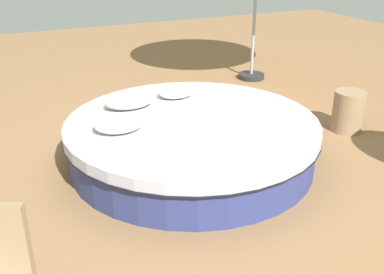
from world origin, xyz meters
The scene contains 6 objects.
ground_plane centered at (0.00, 0.00, 0.00)m, with size 16.00×16.00×0.00m, color olive.
round_bed centered at (0.00, 0.00, 0.25)m, with size 2.67×2.67×0.49m.
throw_pillow_0 centered at (-0.13, -0.72, 0.56)m, with size 0.43×0.31×0.14m, color silver.
throw_pillow_1 centered at (0.48, -0.61, 0.57)m, with size 0.55×0.33×0.17m, color beige.
throw_pillow_2 centered at (0.77, -0.05, 0.56)m, with size 0.50×0.39×0.16m, color white.
side_table centered at (-2.12, 0.02, 0.25)m, with size 0.38×0.38×0.51m, color #997A56.
Camera 1 is at (1.85, 4.05, 2.30)m, focal length 42.99 mm.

